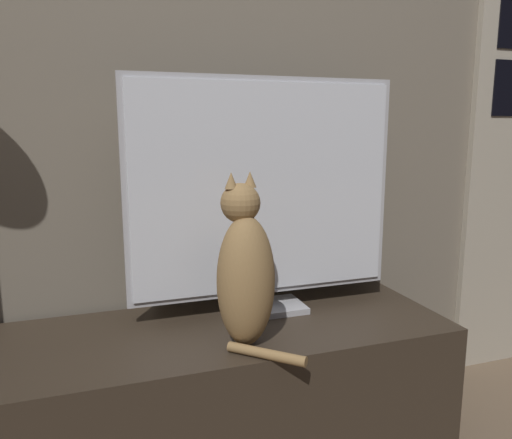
% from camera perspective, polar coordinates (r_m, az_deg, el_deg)
% --- Properties ---
extents(wall_back, '(4.80, 0.05, 2.60)m').
position_cam_1_polar(wall_back, '(1.78, -6.99, 18.14)').
color(wall_back, '#756B5B').
rests_on(wall_back, ground_plane).
extents(tv_stand, '(1.43, 0.52, 0.45)m').
position_cam_1_polar(tv_stand, '(1.69, -3.80, -19.27)').
color(tv_stand, '#33281E').
rests_on(tv_stand, ground_plane).
extents(tv, '(0.90, 0.16, 0.77)m').
position_cam_1_polar(tv, '(1.62, 0.96, 2.97)').
color(tv, '#B7B7BC').
rests_on(tv, tv_stand).
extents(cat, '(0.21, 0.29, 0.49)m').
position_cam_1_polar(cat, '(1.40, -1.29, -6.10)').
color(cat, '#997547').
rests_on(cat, tv_stand).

